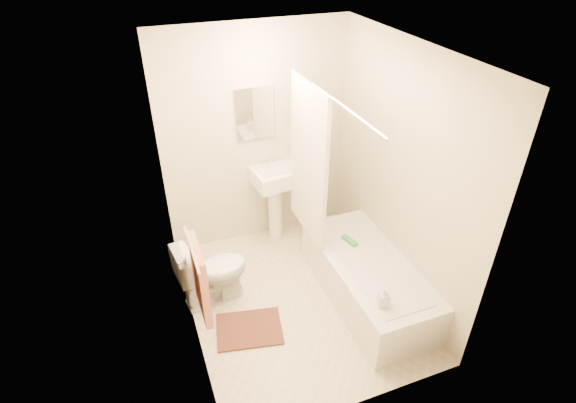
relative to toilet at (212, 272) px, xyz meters
name	(u,v)px	position (x,y,z in m)	size (l,w,h in m)	color
floor	(297,299)	(0.75, -0.31, -0.34)	(2.40, 2.40, 0.00)	beige
ceiling	(301,51)	(0.75, -0.31, 2.06)	(2.40, 2.40, 0.00)	white
wall_back	(256,140)	(0.75, 0.89, 0.86)	(2.00, 0.02, 2.40)	beige
wall_left	(179,221)	(-0.25, -0.31, 0.86)	(0.02, 2.40, 2.40)	beige
wall_right	(400,176)	(1.75, -0.31, 0.86)	(0.02, 2.40, 2.40)	beige
mirror	(255,113)	(0.75, 0.87, 1.16)	(0.40, 0.03, 0.55)	white
curtain_rod	(331,97)	(1.05, -0.21, 1.66)	(0.03, 0.03, 1.70)	silver
shower_curtain	(308,163)	(1.05, 0.19, 0.88)	(0.04, 0.80, 1.55)	silver
towel_bar	(192,249)	(-0.21, -0.56, 0.76)	(0.02, 0.02, 0.60)	silver
towel	(200,280)	(-0.18, -0.56, 0.44)	(0.06, 0.45, 0.66)	#CC7266
toilet_paper	(193,259)	(-0.18, -0.19, 0.36)	(0.12, 0.12, 0.11)	white
toilet	(212,272)	(0.00, 0.00, 0.00)	(0.38, 0.68, 0.67)	white
sink	(276,200)	(0.91, 0.75, 0.15)	(0.50, 0.40, 0.98)	white
bathtub	(367,279)	(1.40, -0.51, -0.11)	(0.70, 1.60, 0.45)	silver
bath_mat	(249,329)	(0.20, -0.51, -0.33)	(0.59, 0.44, 0.02)	#55271D
soap_bottle	(384,297)	(1.22, -1.05, 0.21)	(0.09, 0.09, 0.20)	white
scrub_brush	(350,241)	(1.36, -0.19, 0.13)	(0.06, 0.19, 0.04)	green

